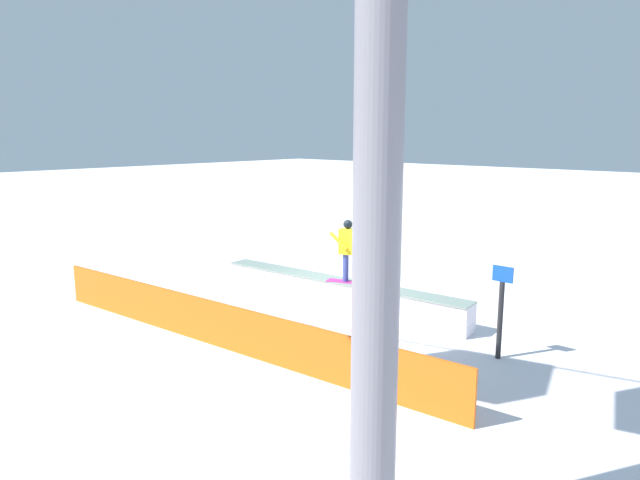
# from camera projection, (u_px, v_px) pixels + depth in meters

# --- Properties ---
(ground_plane) EXTENTS (120.00, 120.00, 0.00)m
(ground_plane) POSITION_uv_depth(u_px,v_px,m) (338.00, 307.00, 14.29)
(ground_plane) COLOR white
(grind_box) EXTENTS (7.04, 1.20, 0.71)m
(grind_box) POSITION_uv_depth(u_px,v_px,m) (338.00, 294.00, 14.24)
(grind_box) COLOR white
(grind_box) RESTS_ON ground_plane
(snowboarder) EXTENTS (1.53, 0.81, 1.54)m
(snowboarder) POSITION_uv_depth(u_px,v_px,m) (350.00, 249.00, 13.74)
(snowboarder) COLOR #C32B8C
(snowboarder) RESTS_ON grind_box
(safety_fence) EXTENTS (10.79, 1.00, 0.94)m
(safety_fence) POSITION_uv_depth(u_px,v_px,m) (220.00, 325.00, 11.52)
(safety_fence) COLOR orange
(safety_fence) RESTS_ON ground_plane
(trail_marker) EXTENTS (0.40, 0.10, 1.83)m
(trail_marker) POSITION_uv_depth(u_px,v_px,m) (501.00, 309.00, 10.85)
(trail_marker) COLOR #262628
(trail_marker) RESTS_ON ground_plane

